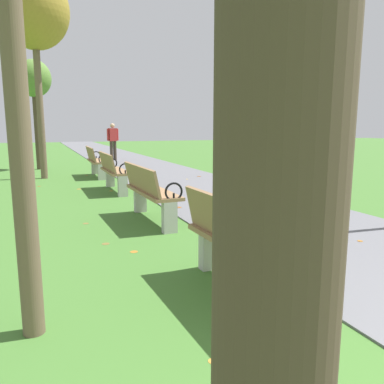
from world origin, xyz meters
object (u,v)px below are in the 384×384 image
at_px(park_bench_2, 244,245).
at_px(tree_4, 34,81).
at_px(pedestrian_walking, 113,140).
at_px(park_bench_3, 150,191).
at_px(park_bench_4, 113,171).
at_px(park_bench_5, 96,161).
at_px(tree_3, 34,12).

relative_size(park_bench_2, tree_4, 0.43).
xyz_separation_m(park_bench_2, pedestrian_walking, (1.53, 14.29, 0.44)).
relative_size(park_bench_3, tree_4, 0.43).
distance_m(park_bench_3, park_bench_4, 3.08).
relative_size(park_bench_2, park_bench_4, 1.01).
bearing_deg(park_bench_3, park_bench_5, 90.00).
height_order(park_bench_3, tree_3, tree_3).
xyz_separation_m(park_bench_4, pedestrian_walking, (1.53, 8.25, 0.44)).
bearing_deg(park_bench_4, pedestrian_walking, 79.53).
xyz_separation_m(park_bench_3, pedestrian_walking, (1.53, 11.33, 0.44)).
bearing_deg(pedestrian_walking, park_bench_3, -97.67).
height_order(park_bench_5, pedestrian_walking, pedestrian_walking).
distance_m(tree_4, pedestrian_walking, 4.51).
bearing_deg(park_bench_2, park_bench_5, 90.00).
relative_size(park_bench_5, tree_3, 0.28).
bearing_deg(park_bench_3, tree_4, 100.06).
relative_size(park_bench_4, pedestrian_walking, 0.99).
xyz_separation_m(tree_3, pedestrian_walking, (2.98, 5.21, -3.65)).
bearing_deg(park_bench_5, tree_3, 171.04).
distance_m(tree_3, tree_4, 3.09).
bearing_deg(park_bench_2, park_bench_4, 90.00).
bearing_deg(tree_3, park_bench_3, -76.64).
xyz_separation_m(park_bench_4, park_bench_5, (0.00, 2.82, 0.00)).
bearing_deg(park_bench_5, park_bench_3, -90.00).
height_order(park_bench_5, tree_3, tree_3).
xyz_separation_m(park_bench_2, park_bench_4, (-0.00, 6.03, 0.00)).
bearing_deg(tree_3, tree_4, 92.28).
bearing_deg(park_bench_3, park_bench_4, 90.00).
xyz_separation_m(tree_3, tree_4, (-0.11, 2.68, -1.55)).
height_order(park_bench_3, pedestrian_walking, pedestrian_walking).
bearing_deg(park_bench_2, tree_3, 99.10).
bearing_deg(park_bench_4, tree_4, 105.25).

